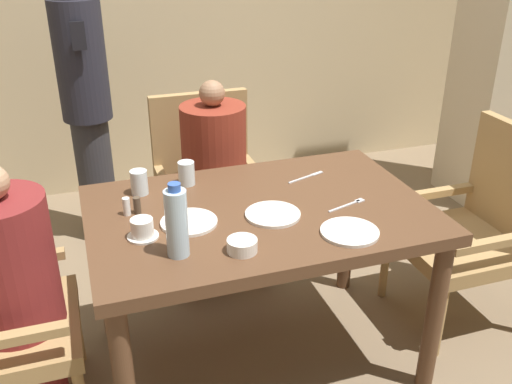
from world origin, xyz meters
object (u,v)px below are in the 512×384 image
object	(u,v)px
standing_host	(86,99)
water_bottle	(177,222)
plate_main_left	(273,214)
chair_right_side	(479,223)
bowl_small	(242,245)
plate_dessert_center	(189,222)
glass_tall_near	(186,173)
plate_main_right	(350,232)
teacup_with_saucer	(142,229)
diner_in_left_chair	(16,297)
diner_in_far_chair	(215,182)
glass_tall_mid	(139,182)
chair_far_side	(208,181)

from	to	relation	value
standing_host	water_bottle	distance (m)	1.57
plate_main_left	chair_right_side	bearing A→B (deg)	4.08
plate_main_left	bowl_small	size ratio (longest dim) A/B	2.02
chair_right_side	bowl_small	distance (m)	1.29
water_bottle	plate_dessert_center	bearing A→B (deg)	68.35
glass_tall_near	plate_main_right	bearing A→B (deg)	-52.18
plate_main_right	plate_dessert_center	size ratio (longest dim) A/B	1.00
standing_host	bowl_small	bearing A→B (deg)	-76.05
plate_main_left	teacup_with_saucer	distance (m)	0.49
plate_main_right	water_bottle	xyz separation A→B (m)	(-0.60, 0.06, 0.12)
plate_dessert_center	chair_right_side	bearing A→B (deg)	1.40
standing_host	plate_main_right	xyz separation A→B (m)	(0.80, -1.61, -0.11)
diner_in_left_chair	plate_main_right	distance (m)	1.21
plate_main_right	water_bottle	world-z (taller)	water_bottle
standing_host	bowl_small	world-z (taller)	standing_host
diner_in_far_chair	glass_tall_near	distance (m)	0.51
plate_main_right	glass_tall_mid	size ratio (longest dim) A/B	2.08
plate_main_right	bowl_small	xyz separation A→B (m)	(-0.40, 0.01, 0.02)
chair_far_side	water_bottle	distance (m)	1.19
chair_far_side	plate_dessert_center	bearing A→B (deg)	-108.03
standing_host	teacup_with_saucer	bearing A→B (deg)	-86.12
glass_tall_mid	bowl_small	bearing A→B (deg)	-64.86
glass_tall_near	standing_host	bearing A→B (deg)	108.34
standing_host	diner_in_left_chair	bearing A→B (deg)	-105.31
plate_main_left	water_bottle	bearing A→B (deg)	-158.17
plate_main_right	glass_tall_mid	bearing A→B (deg)	139.52
diner_in_left_chair	chair_right_side	world-z (taller)	diner_in_left_chair
diner_in_far_chair	standing_host	xyz separation A→B (m)	(-0.56, 0.63, 0.31)
standing_host	water_bottle	size ratio (longest dim) A/B	6.09
plate_main_right	diner_in_left_chair	bearing A→B (deg)	166.14
diner_in_left_chair	teacup_with_saucer	xyz separation A→B (m)	(0.46, -0.08, 0.24)
chair_right_side	teacup_with_saucer	distance (m)	1.56
teacup_with_saucer	chair_far_side	bearing A→B (deg)	63.51
bowl_small	chair_far_side	bearing A→B (deg)	82.02
plate_main_left	glass_tall_near	distance (m)	0.46
plate_main_right	glass_tall_near	size ratio (longest dim) A/B	2.08
teacup_with_saucer	glass_tall_mid	world-z (taller)	glass_tall_mid
chair_right_side	teacup_with_saucer	bearing A→B (deg)	-176.98
plate_main_left	glass_tall_mid	distance (m)	0.57
plate_main_right	glass_tall_near	bearing A→B (deg)	127.82
diner_in_far_chair	standing_host	distance (m)	0.89
plate_main_left	bowl_small	bearing A→B (deg)	-131.93
water_bottle	chair_right_side	bearing A→B (deg)	9.16
glass_tall_near	plate_dessert_center	bearing A→B (deg)	-101.13
diner_in_far_chair	chair_far_side	bearing A→B (deg)	90.00
bowl_small	glass_tall_near	xyz separation A→B (m)	(-0.06, 0.59, 0.03)
water_bottle	glass_tall_near	bearing A→B (deg)	74.87
plate_main_left	bowl_small	world-z (taller)	bowl_small
chair_right_side	glass_tall_mid	distance (m)	1.54
chair_right_side	bowl_small	bearing A→B (deg)	-167.13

